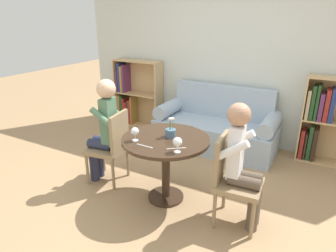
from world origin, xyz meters
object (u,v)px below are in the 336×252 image
object	(u,v)px
bookshelf_right	(328,121)
person_left	(104,128)
chair_right	(232,177)
flower_vase	(171,131)
bookshelf_left	(133,96)
person_right	(243,163)
chair_left	(112,144)
wine_glass_left	(135,132)
couch	(216,128)
wine_glass_right	(177,142)

from	to	relation	value
bookshelf_right	person_left	world-z (taller)	person_left
chair_right	flower_vase	world-z (taller)	flower_vase
bookshelf_right	chair_right	size ratio (longest dim) A/B	1.33
bookshelf_left	person_right	size ratio (longest dim) A/B	0.97
chair_left	person_right	distance (m)	1.59
wine_glass_left	couch	bearing A→B (deg)	82.25
couch	person_right	bearing A→B (deg)	-62.66
person_left	chair_right	bearing A→B (deg)	81.18
bookshelf_left	chair_left	distance (m)	2.09
bookshelf_left	bookshelf_right	distance (m)	3.20
bookshelf_left	wine_glass_right	size ratio (longest dim) A/B	7.93
bookshelf_left	flower_vase	bearing A→B (deg)	-45.74
bookshelf_right	flower_vase	xyz separation A→B (m)	(-1.45, -1.79, 0.20)
chair_right	person_left	distance (m)	1.59
couch	chair_right	bearing A→B (deg)	-65.29
person_left	wine_glass_right	xyz separation A→B (m)	(1.09, -0.23, 0.13)
couch	wine_glass_left	distance (m)	1.89
chair_left	wine_glass_left	xyz separation A→B (m)	(0.50, -0.22, 0.34)
chair_left	chair_right	bearing A→B (deg)	80.37
bookshelf_left	chair_right	bearing A→B (deg)	-37.40
couch	chair_left	xyz separation A→B (m)	(-0.75, -1.58, 0.18)
chair_left	wine_glass_right	distance (m)	1.09
couch	bookshelf_right	world-z (taller)	bookshelf_right
couch	chair_right	xyz separation A→B (m)	(0.75, -1.62, 0.18)
chair_left	couch	bearing A→B (deg)	146.70
couch	bookshelf_right	xyz separation A→B (m)	(1.47, 0.27, 0.29)
chair_left	wine_glass_left	distance (m)	0.64
bookshelf_right	wine_glass_right	distance (m)	2.43
person_left	wine_glass_right	distance (m)	1.12
wine_glass_right	flower_vase	distance (m)	0.39
chair_left	person_right	world-z (taller)	person_right
chair_right	couch	bearing A→B (deg)	20.84
wine_glass_left	bookshelf_left	bearing A→B (deg)	125.65
chair_right	wine_glass_left	world-z (taller)	chair_right
chair_left	wine_glass_right	world-z (taller)	chair_left
person_right	flower_vase	world-z (taller)	person_right
chair_right	bookshelf_left	bearing A→B (deg)	48.72
bookshelf_left	flower_vase	distance (m)	2.52
person_right	wine_glass_left	bearing A→B (deg)	95.79
couch	chair_left	size ratio (longest dim) A/B	2.00
chair_right	wine_glass_left	distance (m)	1.06
bookshelf_right	chair_left	distance (m)	2.89
bookshelf_right	person_right	size ratio (longest dim) A/B	0.97
chair_left	chair_right	xyz separation A→B (m)	(1.49, -0.04, 0.00)
bookshelf_left	wine_glass_left	distance (m)	2.56
bookshelf_right	person_left	bearing A→B (deg)	-140.98
chair_right	wine_glass_left	size ratio (longest dim) A/B	6.24
chair_left	chair_right	distance (m)	1.50
bookshelf_left	person_left	xyz separation A→B (m)	(0.89, -1.87, 0.16)
wine_glass_right	chair_right	bearing A→B (deg)	23.14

